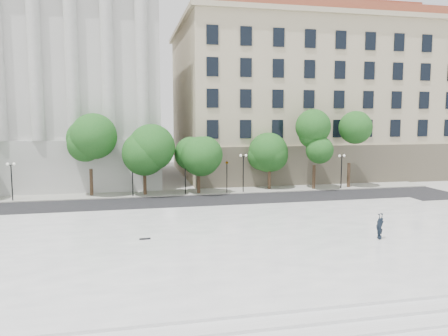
% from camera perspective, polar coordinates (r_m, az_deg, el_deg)
% --- Properties ---
extents(ground, '(160.00, 160.00, 0.00)m').
position_cam_1_polar(ground, '(26.54, 0.62, -12.05)').
color(ground, '#ACA9A2').
rests_on(ground, ground).
extents(plaza, '(44.00, 22.00, 0.45)m').
position_cam_1_polar(plaza, '(29.27, -0.71, -9.79)').
color(plaza, white).
rests_on(plaza, ground).
extents(street, '(60.00, 8.00, 0.02)m').
position_cam_1_polar(street, '(43.71, -4.68, -4.58)').
color(street, black).
rests_on(street, ground).
extents(far_sidewalk, '(60.00, 4.00, 0.12)m').
position_cam_1_polar(far_sidewalk, '(49.55, -5.60, -3.20)').
color(far_sidewalk, '#9A998F').
rests_on(far_sidewalk, ground).
extents(building_west, '(31.50, 27.65, 25.60)m').
position_cam_1_polar(building_west, '(64.24, -22.83, 10.04)').
color(building_west, beige).
rests_on(building_west, ground).
extents(building_east, '(36.00, 26.15, 23.00)m').
position_cam_1_polar(building_east, '(68.45, 9.82, 8.76)').
color(building_east, '#B8AB8C').
rests_on(building_east, ground).
extents(traffic_light_west, '(0.55, 1.75, 4.19)m').
position_cam_1_polar(traffic_light_west, '(47.42, -5.09, 0.79)').
color(traffic_light_west, black).
rests_on(traffic_light_west, ground).
extents(traffic_light_east, '(0.70, 1.74, 4.18)m').
position_cam_1_polar(traffic_light_east, '(48.21, 0.38, 0.90)').
color(traffic_light_east, black).
rests_on(traffic_light_east, ground).
extents(person_lying, '(1.25, 1.84, 0.47)m').
position_cam_1_polar(person_lying, '(31.07, 19.63, -8.32)').
color(person_lying, black).
rests_on(person_lying, plaza).
extents(skateboard, '(0.74, 0.21, 0.08)m').
position_cam_1_polar(skateboard, '(29.78, -10.28, -9.09)').
color(skateboard, black).
rests_on(skateboard, plaza).
extents(plaza_steps, '(44.00, 3.00, 0.30)m').
position_cam_1_polar(plaza_steps, '(18.58, 7.17, -20.24)').
color(plaza_steps, white).
rests_on(plaza_steps, ground).
extents(street_trees, '(46.24, 5.14, 7.61)m').
position_cam_1_polar(street_trees, '(48.32, -7.60, 2.38)').
color(street_trees, '#382619').
rests_on(street_trees, ground).
extents(lamp_posts, '(37.06, 0.28, 4.39)m').
position_cam_1_polar(lamp_posts, '(47.89, -4.35, -0.12)').
color(lamp_posts, black).
rests_on(lamp_posts, ground).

